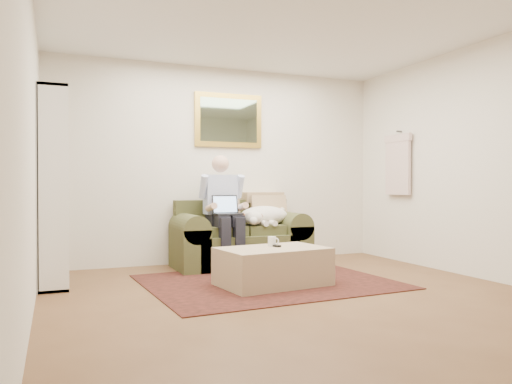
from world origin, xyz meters
TOP-DOWN VIEW (x-y plane):
  - room_shell at (0.00, 0.35)m, footprint 4.51×5.00m
  - rug at (0.00, 0.94)m, footprint 2.62×2.15m
  - sofa at (0.09, 2.04)m, footprint 1.67×0.85m
  - seated_man at (-0.16, 1.89)m, footprint 0.55×0.79m
  - laptop at (-0.16, 1.83)m, footprint 0.32×0.26m
  - sleeping_dog at (0.39, 1.96)m, footprint 0.69×0.43m
  - ottoman at (-0.02, 0.75)m, footprint 1.15×0.82m
  - coffee_mug at (0.02, 0.87)m, footprint 0.08×0.08m
  - tv_remote at (0.04, 0.83)m, footprint 0.08×0.16m
  - bookshelf at (-2.10, 1.60)m, footprint 0.28×0.80m
  - wall_mirror at (0.09, 2.47)m, footprint 0.94×0.04m
  - hanging_shirt at (2.19, 1.60)m, footprint 0.06×0.52m

SIDE VIEW (x-z plane):
  - rug at x=0.00m, z-range 0.00..0.01m
  - ottoman at x=-0.02m, z-range 0.00..0.39m
  - sofa at x=0.09m, z-range -0.21..0.79m
  - tv_remote at x=0.04m, z-range 0.39..0.41m
  - coffee_mug at x=0.02m, z-range 0.39..0.49m
  - sleeping_dog at x=0.39m, z-range 0.51..0.77m
  - seated_man at x=-0.16m, z-range 0.00..1.40m
  - laptop at x=-0.16m, z-range 0.62..0.85m
  - bookshelf at x=-2.10m, z-range 0.00..2.00m
  - room_shell at x=0.00m, z-range 0.00..2.61m
  - hanging_shirt at x=2.19m, z-range 0.90..1.80m
  - wall_mirror at x=0.09m, z-range 1.54..2.26m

